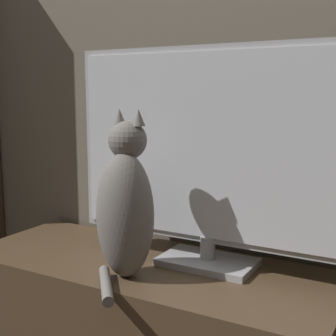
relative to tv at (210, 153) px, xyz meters
name	(u,v)px	position (x,y,z in m)	size (l,w,h in m)	color
tv_stand	(146,330)	(-0.17, -0.07, -0.54)	(1.12, 0.44, 0.43)	brown
tv	(210,153)	(0.00, 0.00, 0.00)	(0.86, 0.16, 0.63)	#B7B7BC
cat	(126,207)	(-0.16, -0.18, -0.14)	(0.17, 0.28, 0.45)	gray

